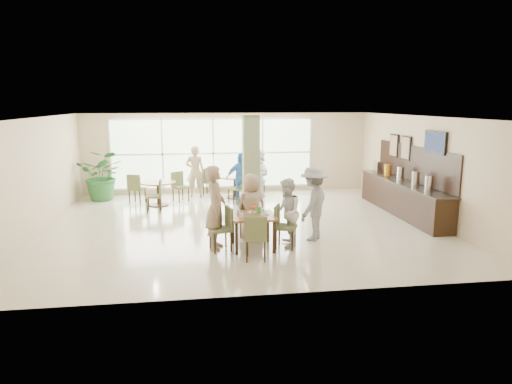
{
  "coord_description": "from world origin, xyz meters",
  "views": [
    {
      "loc": [
        -1.29,
        -11.54,
        3.15
      ],
      "look_at": [
        0.2,
        -1.2,
        1.1
      ],
      "focal_mm": 32.0,
      "sensor_mm": 36.0,
      "label": 1
    }
  ],
  "objects": [
    {
      "name": "tabletop_clutter",
      "position": [
        0.03,
        -2.01,
        0.81
      ],
      "size": [
        0.7,
        0.74,
        0.21
      ],
      "color": "white",
      "rests_on": "main_table"
    },
    {
      "name": "framed_art_a",
      "position": [
        4.95,
        1.0,
        1.85
      ],
      "size": [
        0.05,
        0.55,
        0.7
      ],
      "color": "black",
      "rests_on": "ground"
    },
    {
      "name": "main_table",
      "position": [
        0.02,
        -2.0,
        0.66
      ],
      "size": [
        0.95,
        0.95,
        0.75
      ],
      "color": "brown",
      "rests_on": "ground"
    },
    {
      "name": "chairs_table_right",
      "position": [
        0.15,
        3.52,
        0.47
      ],
      "size": [
        2.24,
        1.93,
        0.95
      ],
      "color": "olive",
      "rests_on": "ground"
    },
    {
      "name": "round_table_right",
      "position": [
        0.16,
        3.46,
        0.59
      ],
      "size": [
        1.17,
        1.17,
        0.75
      ],
      "color": "brown",
      "rests_on": "ground"
    },
    {
      "name": "framed_art_b",
      "position": [
        4.95,
        1.8,
        1.85
      ],
      "size": [
        0.05,
        0.55,
        0.7
      ],
      "color": "black",
      "rests_on": "ground"
    },
    {
      "name": "teen_left",
      "position": [
        -0.79,
        -1.91,
        0.92
      ],
      "size": [
        0.56,
        0.74,
        1.84
      ],
      "primitive_type": "imported",
      "rotation": [
        0.0,
        0.0,
        1.38
      ],
      "color": "tan",
      "rests_on": "ground"
    },
    {
      "name": "round_table_left",
      "position": [
        -2.31,
        2.64,
        0.57
      ],
      "size": [
        1.09,
        1.09,
        0.75
      ],
      "color": "brown",
      "rests_on": "ground"
    },
    {
      "name": "chairs_main_table",
      "position": [
        0.02,
        -2.05,
        0.47
      ],
      "size": [
        2.0,
        1.98,
        0.95
      ],
      "color": "olive",
      "rests_on": "ground"
    },
    {
      "name": "chairs_table_left",
      "position": [
        -2.34,
        2.66,
        0.47
      ],
      "size": [
        1.97,
        1.94,
        0.95
      ],
      "color": "olive",
      "rests_on": "ground"
    },
    {
      "name": "ground",
      "position": [
        0.0,
        0.0,
        0.0
      ],
      "size": [
        10.0,
        10.0,
        0.0
      ],
      "primitive_type": "plane",
      "color": "beige",
      "rests_on": "ground"
    },
    {
      "name": "adult_b",
      "position": [
        0.96,
        3.55,
        0.81
      ],
      "size": [
        1.15,
        1.64,
        1.63
      ],
      "primitive_type": "imported",
      "rotation": [
        0.0,
        0.0,
        -1.2
      ],
      "color": "white",
      "rests_on": "ground"
    },
    {
      "name": "window_bank",
      "position": [
        -0.5,
        4.46,
        1.4
      ],
      "size": [
        7.0,
        0.04,
        7.0
      ],
      "color": "silver",
      "rests_on": "ground"
    },
    {
      "name": "wall_tv",
      "position": [
        4.94,
        -0.6,
        2.15
      ],
      "size": [
        0.06,
        1.0,
        0.58
      ],
      "color": "black",
      "rests_on": "ground"
    },
    {
      "name": "column",
      "position": [
        0.4,
        1.2,
        1.4
      ],
      "size": [
        0.45,
        0.45,
        2.8
      ],
      "primitive_type": "cube",
      "color": "#67714F",
      "rests_on": "ground"
    },
    {
      "name": "teen_far",
      "position": [
        0.07,
        -1.33,
        0.78
      ],
      "size": [
        0.86,
        0.66,
        1.55
      ],
      "primitive_type": "imported",
      "rotation": [
        0.0,
        0.0,
        3.5
      ],
      "color": "tan",
      "rests_on": "ground"
    },
    {
      "name": "room_shell",
      "position": [
        0.0,
        0.0,
        1.7
      ],
      "size": [
        10.0,
        10.0,
        10.0
      ],
      "color": "white",
      "rests_on": "ground"
    },
    {
      "name": "adult_standing",
      "position": [
        -1.15,
        3.78,
        0.87
      ],
      "size": [
        0.68,
        0.49,
        1.75
      ],
      "primitive_type": "imported",
      "rotation": [
        0.0,
        0.0,
        3.02
      ],
      "color": "tan",
      "rests_on": "ground"
    },
    {
      "name": "teen_right",
      "position": [
        0.77,
        -1.97,
        0.77
      ],
      "size": [
        0.69,
        0.82,
        1.53
      ],
      "primitive_type": "imported",
      "rotation": [
        0.0,
        0.0,
        -1.72
      ],
      "color": "white",
      "rests_on": "ground"
    },
    {
      "name": "potted_plant",
      "position": [
        -4.15,
        3.74,
        0.82
      ],
      "size": [
        1.72,
        1.72,
        1.65
      ],
      "primitive_type": "imported",
      "rotation": [
        0.0,
        0.0,
        -0.17
      ],
      "color": "#27622C",
      "rests_on": "ground"
    },
    {
      "name": "buffet_counter",
      "position": [
        4.7,
        0.51,
        0.55
      ],
      "size": [
        0.64,
        4.7,
        1.95
      ],
      "color": "black",
      "rests_on": "ground"
    },
    {
      "name": "teen_standing",
      "position": [
        1.49,
        -1.55,
        0.87
      ],
      "size": [
        1.18,
        1.29,
        1.74
      ],
      "primitive_type": "imported",
      "rotation": [
        0.0,
        0.0,
        -2.2
      ],
      "color": "#959597",
      "rests_on": "ground"
    },
    {
      "name": "adult_a",
      "position": [
        0.24,
        2.5,
        0.81
      ],
      "size": [
        1.03,
        0.7,
        1.62
      ],
      "primitive_type": "imported",
      "rotation": [
        0.0,
        0.0,
        0.17
      ],
      "color": "#4282C8",
      "rests_on": "ground"
    }
  ]
}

